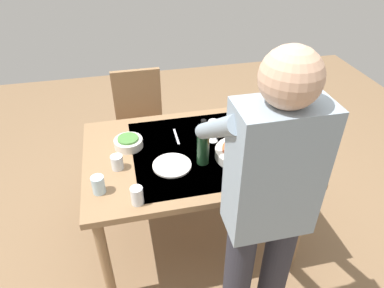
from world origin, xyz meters
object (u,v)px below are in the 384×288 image
wine_glass_right (213,127)px  water_cup_far_left (137,196)px  side_bowl_salad (128,142)px  dinner_plate_near (172,165)px  dining_table (192,161)px  serving_bowl_pasta (240,153)px  water_cup_near_left (117,162)px  chair_near (140,118)px  person_server (266,207)px  water_cup_near_right (98,185)px  wine_bottle (203,147)px  wine_glass_left (277,132)px  side_bowl_bread (259,115)px

wine_glass_right → water_cup_far_left: wine_glass_right is taller
side_bowl_salad → dinner_plate_near: 0.35m
dining_table → serving_bowl_pasta: size_ratio=4.45×
water_cup_near_left → chair_near: bearing=-102.4°
person_server → water_cup_far_left: size_ratio=16.58×
chair_near → wine_glass_right: bearing=117.8°
wine_glass_right → dinner_plate_near: bearing=32.9°
dining_table → wine_glass_right: size_ratio=8.84×
water_cup_far_left → person_server: bearing=146.9°
wine_glass_right → water_cup_near_right: bearing=24.5°
wine_bottle → water_cup_near_right: bearing=11.8°
water_cup_near_right → side_bowl_salad: 0.43m
wine_bottle → wine_glass_left: (-0.49, -0.06, -0.01)m
side_bowl_bread → wine_glass_right: bearing=26.9°
dining_table → dinner_plate_near: bearing=39.9°
dining_table → water_cup_near_right: (0.57, 0.26, 0.13)m
serving_bowl_pasta → chair_near: bearing=-61.9°
person_server → water_cup_far_left: 0.66m
wine_glass_left → side_bowl_bread: size_ratio=0.94×
side_bowl_salad → side_bowl_bread: 0.94m
dining_table → wine_glass_left: (-0.53, 0.07, 0.19)m
person_server → water_cup_near_left: bearing=-46.6°
wine_glass_right → side_bowl_salad: size_ratio=0.84×
water_cup_near_right → side_bowl_bread: 1.23m
water_cup_near_left → side_bowl_bread: (-1.01, -0.35, -0.01)m
chair_near → dinner_plate_near: chair_near is taller
dining_table → wine_glass_left: 0.56m
person_server → wine_glass_right: bearing=-89.4°
chair_near → wine_glass_left: size_ratio=6.03×
wine_glass_right → water_cup_far_left: size_ratio=1.48×
wine_glass_right → chair_near: bearing=-62.2°
side_bowl_salad → wine_bottle: bearing=148.2°
person_server → wine_glass_left: person_server is taller
water_cup_near_right → side_bowl_salad: bearing=-115.7°
chair_near → serving_bowl_pasta: bearing=118.1°
chair_near → person_server: (-0.42, 1.59, 0.43)m
wine_glass_right → water_cup_near_right: (0.72, 0.33, -0.05)m
serving_bowl_pasta → dinner_plate_near: serving_bowl_pasta is taller
wine_bottle → dining_table: bearing=-74.5°
wine_glass_right → serving_bowl_pasta: size_ratio=0.50×
dining_table → wine_glass_left: size_ratio=8.84×
serving_bowl_pasta → side_bowl_bread: 0.49m
person_server → dinner_plate_near: person_server is taller
wine_bottle → serving_bowl_pasta: bearing=-179.2°
person_server → side_bowl_bread: (-0.38, -1.01, -0.17)m
wine_glass_right → side_bowl_bread: bearing=-153.1°
wine_bottle → water_cup_far_left: size_ratio=2.91×
wine_bottle → water_cup_far_left: (0.41, 0.25, -0.06)m
wine_bottle → water_cup_near_right: size_ratio=2.88×
chair_near → side_bowl_bread: size_ratio=5.69×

